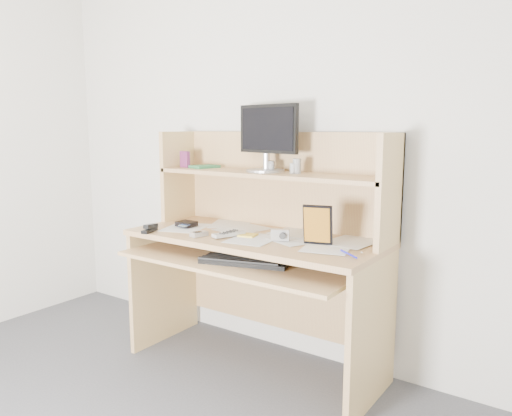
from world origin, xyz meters
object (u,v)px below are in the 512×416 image
Objects in this scene: keyboard at (245,260)px; tv_remote at (229,234)px; desk at (262,243)px; game_case at (318,225)px; monitor at (268,136)px.

tv_remote is at bearing 137.11° from keyboard.
desk reaches higher than tv_remote.
tv_remote is 0.50m from game_case.
game_case is 0.63m from monitor.
desk is at bearing 83.49° from tv_remote.
game_case is (0.32, 0.17, 0.19)m from keyboard.
keyboard is at bearing -73.97° from desk.
keyboard is (0.08, -0.26, -0.03)m from desk.
game_case is (0.48, 0.09, 0.09)m from tv_remote.
game_case is at bearing 10.87° from keyboard.
tv_remote is (-0.17, 0.08, 0.10)m from keyboard.
keyboard is 1.12× the size of monitor.
tv_remote is at bearing -90.46° from monitor.
monitor is (-0.11, 0.36, 0.61)m from keyboard.
desk reaches higher than keyboard.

